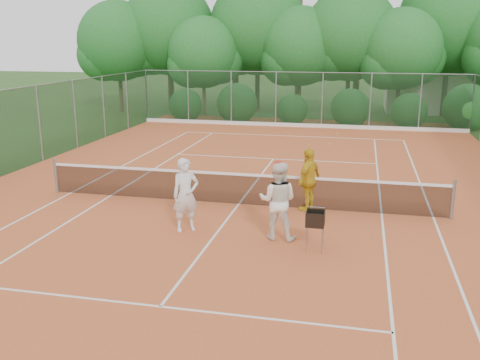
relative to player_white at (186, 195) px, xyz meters
name	(u,v)px	position (x,y,z in m)	size (l,w,h in m)	color
ground	(238,205)	(0.81, 2.41, -0.96)	(120.00, 120.00, 0.00)	#264819
clay_court	(238,205)	(0.81, 2.41, -0.95)	(18.00, 36.00, 0.02)	#C45B2D
club_building	(447,89)	(9.81, 26.41, 0.54)	(8.00, 5.00, 3.00)	beige
tennis_net	(238,188)	(0.81, 2.41, -0.43)	(11.97, 0.10, 1.10)	gray
player_white	(186,195)	(0.00, 0.00, 0.00)	(0.68, 0.45, 1.88)	silver
player_center_grp	(278,201)	(2.35, -0.07, 0.03)	(0.97, 0.77, 1.96)	white
player_yellow	(309,180)	(2.87, 2.35, -0.03)	(1.06, 0.44, 1.81)	gold
ball_hopper	(315,219)	(3.31, -0.59, -0.20)	(0.41, 0.41, 0.93)	gray
stray_ball_a	(309,145)	(1.94, 12.05, -0.91)	(0.07, 0.07, 0.07)	#C6E735
stray_ball_b	(337,133)	(3.08, 15.43, -0.91)	(0.07, 0.07, 0.07)	#D1DA32
stray_ball_c	(329,144)	(2.85, 12.52, -0.91)	(0.07, 0.07, 0.07)	#D7E936
court_markings	(238,204)	(0.81, 2.41, -0.94)	(11.03, 23.83, 0.01)	white
fence_back	(299,100)	(0.81, 17.41, 0.56)	(18.07, 0.07, 3.00)	#19381E
tropical_treeline	(333,33)	(2.24, 22.64, 4.16)	(32.10, 8.49, 15.03)	brown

